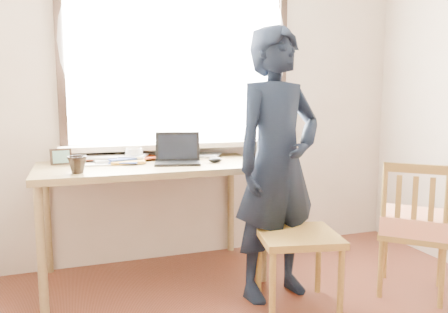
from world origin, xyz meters
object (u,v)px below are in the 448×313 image
object	(u,v)px
laptop	(178,156)
mug_white	(134,155)
mug_dark	(77,165)
work_chair	(298,245)
side_chair	(414,224)
person	(277,164)
desk	(151,176)

from	to	relation	value
laptop	mug_white	size ratio (longest dim) A/B	2.93
mug_dark	work_chair	bearing A→B (deg)	-22.93
mug_white	mug_dark	xyz separation A→B (m)	(-0.40, -0.37, 0.00)
side_chair	person	xyz separation A→B (m)	(-0.86, 0.29, 0.40)
mug_white	work_chair	bearing A→B (deg)	-46.51
desk	laptop	distance (m)	0.23
laptop	person	bearing A→B (deg)	-43.64
desk	person	bearing A→B (deg)	-37.16
desk	mug_white	world-z (taller)	mug_white
desk	person	world-z (taller)	person
mug_white	work_chair	xyz separation A→B (m)	(0.86, -0.91, -0.48)
side_chair	person	world-z (taller)	person
side_chair	person	distance (m)	0.99
side_chair	work_chair	bearing A→B (deg)	175.41
mug_white	work_chair	world-z (taller)	mug_white
desk	side_chair	distance (m)	1.81
desk	laptop	bearing A→B (deg)	-10.72
desk	mug_dark	xyz separation A→B (m)	(-0.50, -0.24, 0.14)
work_chair	person	bearing A→B (deg)	100.20
side_chair	desk	bearing A→B (deg)	152.17
laptop	work_chair	distance (m)	1.05
mug_white	mug_dark	size ratio (longest dim) A/B	1.09
laptop	person	distance (m)	0.74
mug_white	work_chair	size ratio (longest dim) A/B	0.23
desk	work_chair	xyz separation A→B (m)	(0.76, -0.77, -0.34)
work_chair	person	xyz separation A→B (m)	(-0.04, 0.22, 0.47)
work_chair	side_chair	bearing A→B (deg)	-4.59
mug_white	work_chair	distance (m)	1.34
mug_dark	side_chair	world-z (taller)	mug_dark
person	side_chair	bearing A→B (deg)	-30.72
desk	person	xyz separation A→B (m)	(0.72, -0.55, 0.13)
mug_white	side_chair	bearing A→B (deg)	-30.06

